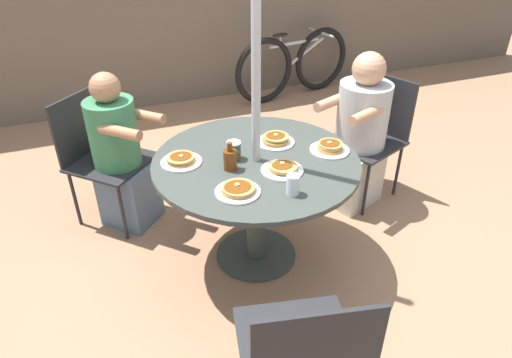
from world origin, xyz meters
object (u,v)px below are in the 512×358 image
Objects in this scene: pancake_plate_d at (181,160)px; patio_chair_south at (99,151)px; bicycle at (294,64)px; pancake_plate_b at (282,169)px; patio_table at (256,178)px; pancake_plate_c at (330,148)px; diner_east at (358,138)px; coffee_cup at (234,150)px; patio_chair_north at (304,356)px; pancake_plate_a at (275,140)px; syrup_bottle at (230,159)px; diner_south at (121,158)px; drinking_glass_a at (293,185)px; pancake_plate_e at (238,190)px; patio_chair_east at (373,130)px.

patio_chair_south is at bearing 120.70° from pancake_plate_d.
pancake_plate_b is at bearing -127.58° from bicycle.
pancake_plate_c is at bearing -7.80° from patio_table.
bicycle is (1.41, 2.44, -0.22)m from patio_table.
diner_east is 1.11m from coffee_cup.
patio_chair_south is 2.76m from bicycle.
patio_chair_north is 3.84× the size of pancake_plate_a.
diner_east reaches higher than syrup_bottle.
diner_south is 4.66× the size of pancake_plate_c.
patio_chair_south is 0.18m from diner_south.
patio_chair_south reaches higher than drinking_glass_a.
patio_chair_north is 1.29m from pancake_plate_d.
patio_chair_south is 3.84× the size of pancake_plate_e.
patio_chair_north reaches higher than pancake_plate_e.
coffee_cup is (0.72, -0.77, 0.25)m from patio_chair_south.
coffee_cup is at bearing 74.20° from pancake_plate_e.
patio_chair_south reaches higher than coffee_cup.
pancake_plate_b is at bearing 20.49° from pancake_plate_e.
patio_table is 0.47m from pancake_plate_c.
pancake_plate_e is at bearing -132.42° from pancake_plate_a.
pancake_plate_c is 0.52m from drinking_glass_a.
patio_chair_north is at bearing 120.93° from diner_east.
drinking_glass_a reaches higher than bicycle.
coffee_cup is (0.29, -0.06, 0.03)m from pancake_plate_d.
patio_table is 1.17m from patio_chair_north.
pancake_plate_e is at bearing -161.21° from pancake_plate_c.
pancake_plate_a is 0.58m from pancake_plate_e.
pancake_plate_a is at bearing 73.18° from pancake_plate_b.
pancake_plate_b is at bearing 87.47° from patio_chair_south.
pancake_plate_a reaches higher than pancake_plate_e.
patio_chair_north is 1.24m from coffee_cup.
patio_chair_north is 1.90m from diner_south.
coffee_cup is at bearing 87.48° from diner_south.
bicycle is at bearing 174.43° from diner_south.
pancake_plate_e is at bearing 156.75° from drinking_glass_a.
patio_table is 5.10× the size of pancake_plate_d.
syrup_bottle is at bearing -117.84° from coffee_cup.
diner_south is (-1.63, 0.35, -0.01)m from diner_east.
drinking_glass_a is at bearing -58.20° from syrup_bottle.
patio_chair_east is at bearing 16.69° from pancake_plate_a.
bicycle is at bearing -34.18° from diner_east.
patio_chair_east is 2.05m from bicycle.
patio_chair_north is 1.31m from pancake_plate_c.
pancake_plate_a reaches higher than bicycle.
patio_chair_south is 1.37m from pancake_plate_b.
syrup_bottle reaches higher than pancake_plate_b.
diner_east reaches higher than patio_chair_east.
pancake_plate_e is at bearing -99.85° from syrup_bottle.
pancake_plate_c is at bearing -38.81° from pancake_plate_a.
coffee_cup is (-0.20, 0.23, 0.04)m from pancake_plate_b.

